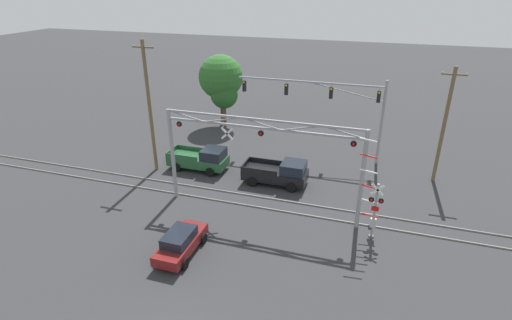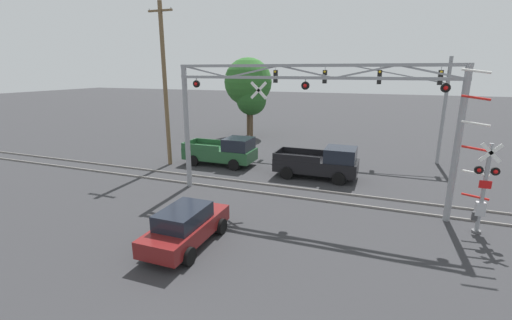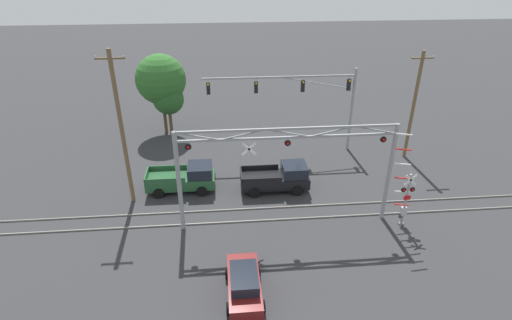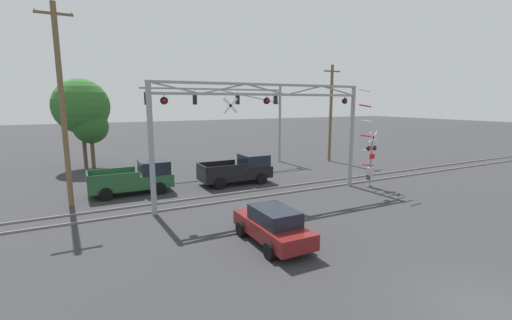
# 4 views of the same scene
# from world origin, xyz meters

# --- Properties ---
(ground_plane) EXTENTS (200.00, 200.00, 0.00)m
(ground_plane) POSITION_xyz_m (0.00, 0.00, 0.00)
(ground_plane) COLOR #303033
(rail_track_near) EXTENTS (80.00, 0.08, 0.10)m
(rail_track_near) POSITION_xyz_m (0.00, 13.29, 0.05)
(rail_track_near) COLOR gray
(rail_track_near) RESTS_ON ground_plane
(rail_track_far) EXTENTS (80.00, 0.08, 0.10)m
(rail_track_far) POSITION_xyz_m (0.00, 14.73, 0.05)
(rail_track_far) COLOR gray
(rail_track_far) RESTS_ON ground_plane
(crossing_gantry) EXTENTS (13.52, 0.30, 6.80)m
(crossing_gantry) POSITION_xyz_m (-0.01, 13.01, 4.56)
(crossing_gantry) COLOR gray
(crossing_gantry) RESTS_ON ground_plane
(crossing_signal_mast) EXTENTS (1.85, 0.35, 6.60)m
(crossing_signal_mast) POSITION_xyz_m (7.51, 12.13, 2.10)
(crossing_signal_mast) COLOR gray
(crossing_signal_mast) RESTS_ON ground_plane
(traffic_signal_span) EXTENTS (12.90, 0.39, 7.42)m
(traffic_signal_span) POSITION_xyz_m (3.75, 23.64, 5.29)
(traffic_signal_span) COLOR gray
(traffic_signal_span) RESTS_ON ground_plane
(pickup_truck_lead) EXTENTS (5.05, 2.35, 2.00)m
(pickup_truck_lead) POSITION_xyz_m (0.18, 17.30, 0.97)
(pickup_truck_lead) COLOR black
(pickup_truck_lead) RESTS_ON ground_plane
(pickup_truck_following) EXTENTS (5.02, 2.35, 2.00)m
(pickup_truck_following) POSITION_xyz_m (-6.78, 17.87, 0.97)
(pickup_truck_following) COLOR #23512D
(pickup_truck_following) RESTS_ON ground_plane
(sedan_waiting) EXTENTS (1.91, 4.14, 1.54)m
(sedan_waiting) POSITION_xyz_m (-3.06, 6.98, 0.78)
(sedan_waiting) COLOR maroon
(sedan_waiting) RESTS_ON ground_plane
(utility_pole_left) EXTENTS (1.80, 0.28, 10.81)m
(utility_pole_left) POSITION_xyz_m (-10.46, 16.65, 5.56)
(utility_pole_left) COLOR brown
(utility_pole_left) RESTS_ON ground_plane
(utility_pole_right) EXTENTS (1.80, 0.28, 9.20)m
(utility_pole_right) POSITION_xyz_m (11.96, 21.68, 4.75)
(utility_pole_right) COLOR brown
(utility_pole_right) RESTS_ON ground_plane
(background_tree_beyond_span) EXTENTS (2.92, 2.92, 5.10)m
(background_tree_beyond_span) POSITION_xyz_m (-8.82, 28.36, 3.62)
(background_tree_beyond_span) COLOR brown
(background_tree_beyond_span) RESTS_ON ground_plane
(background_tree_far_left_verge) EXTENTS (4.71, 4.71, 7.74)m
(background_tree_far_left_verge) POSITION_xyz_m (-9.42, 29.01, 5.37)
(background_tree_far_left_verge) COLOR brown
(background_tree_far_left_verge) RESTS_ON ground_plane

